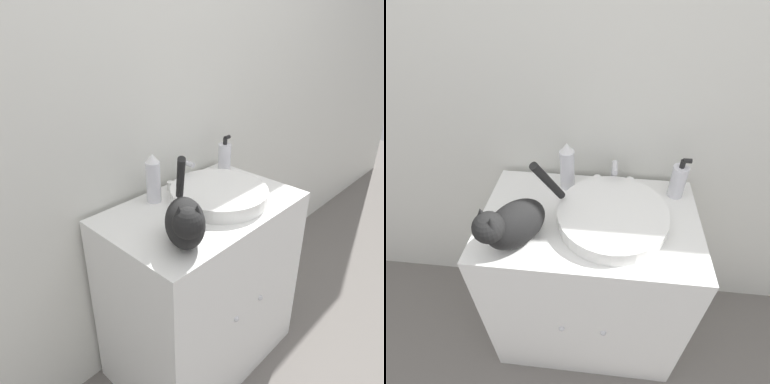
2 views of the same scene
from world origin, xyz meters
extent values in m
plane|color=slate|center=(0.00, 0.00, 0.00)|extent=(8.00, 8.00, 0.00)
cube|color=silver|center=(0.00, 0.54, 1.25)|extent=(6.00, 0.05, 2.50)
cube|color=white|center=(0.00, 0.25, 0.41)|extent=(0.81, 0.50, 0.82)
sphere|color=silver|center=(-0.08, 0.00, 0.45)|extent=(0.02, 0.02, 0.02)
sphere|color=silver|center=(0.08, 0.00, 0.45)|extent=(0.02, 0.02, 0.02)
cylinder|color=white|center=(0.08, 0.24, 0.85)|extent=(0.40, 0.40, 0.06)
cylinder|color=silver|center=(0.08, 0.45, 0.87)|extent=(0.02, 0.02, 0.11)
cylinder|color=silver|center=(0.08, 0.42, 0.93)|extent=(0.02, 0.07, 0.02)
cylinder|color=white|center=(0.01, 0.45, 0.84)|extent=(0.03, 0.03, 0.03)
cylinder|color=white|center=(0.15, 0.45, 0.84)|extent=(0.03, 0.03, 0.03)
ellipsoid|color=black|center=(-0.23, 0.12, 0.90)|extent=(0.24, 0.25, 0.15)
sphere|color=black|center=(-0.29, 0.05, 0.95)|extent=(0.14, 0.14, 0.10)
cone|color=black|center=(-0.31, 0.07, 0.99)|extent=(0.05, 0.05, 0.04)
cone|color=black|center=(-0.27, 0.03, 0.99)|extent=(0.05, 0.05, 0.04)
cylinder|color=black|center=(-0.14, 0.23, 0.99)|extent=(0.11, 0.12, 0.20)
cylinder|color=silver|center=(0.33, 0.41, 0.89)|extent=(0.06, 0.06, 0.14)
cylinder|color=black|center=(0.33, 0.41, 0.97)|extent=(0.02, 0.02, 0.03)
cylinder|color=black|center=(0.34, 0.41, 0.99)|extent=(0.03, 0.02, 0.02)
cylinder|color=silver|center=(-0.10, 0.42, 0.90)|extent=(0.06, 0.06, 0.17)
cone|color=white|center=(-0.10, 0.42, 1.00)|extent=(0.05, 0.05, 0.04)
camera|label=1|loc=(-0.97, -0.62, 1.52)|focal=35.00mm
camera|label=2|loc=(0.04, -0.52, 1.61)|focal=28.00mm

